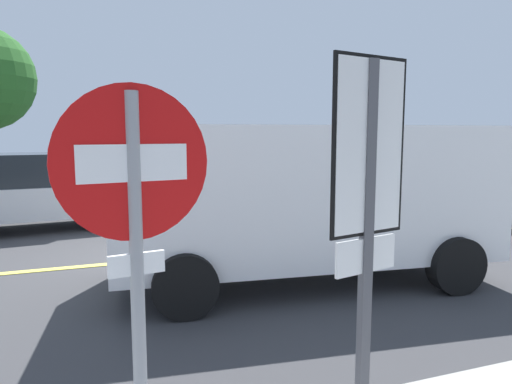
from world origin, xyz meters
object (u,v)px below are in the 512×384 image
stop_sign (136,236)px  speed_limit_sign (368,194)px  car_silver_behind_van (36,192)px  white_van (302,193)px

stop_sign → speed_limit_sign: speed_limit_sign is taller
stop_sign → car_silver_behind_van: stop_sign is taller
stop_sign → white_van: bearing=54.0°
speed_limit_sign → white_van: size_ratio=0.47×
car_silver_behind_van → white_van: bearing=-52.7°
speed_limit_sign → car_silver_behind_van: bearing=106.4°
stop_sign → speed_limit_sign: 1.27m
speed_limit_sign → stop_sign: bearing=176.1°
stop_sign → speed_limit_sign: bearing=-3.9°
speed_limit_sign → car_silver_behind_van: size_ratio=0.59×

